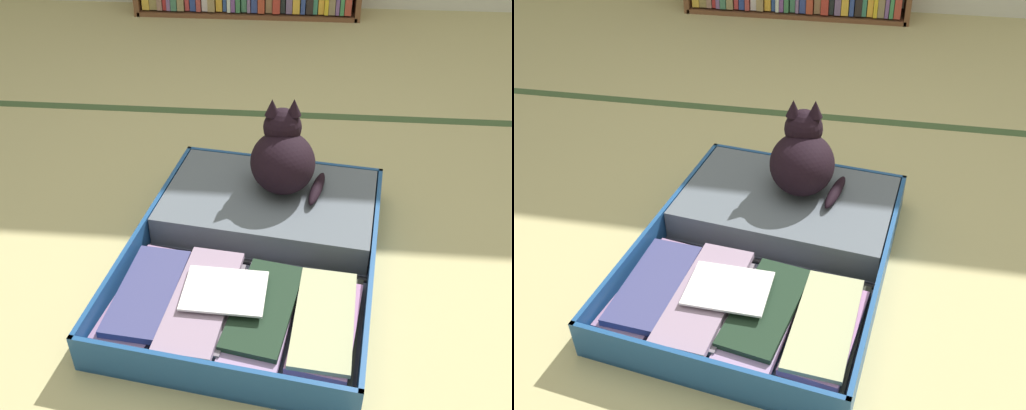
# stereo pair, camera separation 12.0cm
# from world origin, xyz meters

# --- Properties ---
(ground_plane) EXTENTS (10.00, 10.00, 0.00)m
(ground_plane) POSITION_xyz_m (0.00, 0.00, 0.00)
(ground_plane) COLOR tan
(tatami_border) EXTENTS (4.80, 0.05, 0.00)m
(tatami_border) POSITION_xyz_m (0.00, 0.97, 0.00)
(tatami_border) COLOR #3B532E
(tatami_border) RESTS_ON ground_plane
(open_suitcase) EXTENTS (0.75, 0.92, 0.11)m
(open_suitcase) POSITION_xyz_m (-0.12, 0.09, 0.05)
(open_suitcase) COLOR navy
(open_suitcase) RESTS_ON ground_plane
(black_cat) EXTENTS (0.24, 0.25, 0.26)m
(black_cat) POSITION_xyz_m (-0.06, 0.31, 0.20)
(black_cat) COLOR black
(black_cat) RESTS_ON open_suitcase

